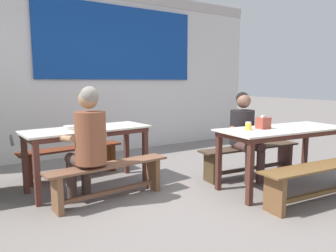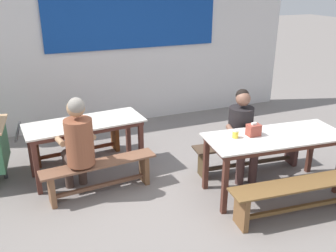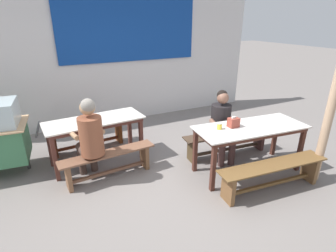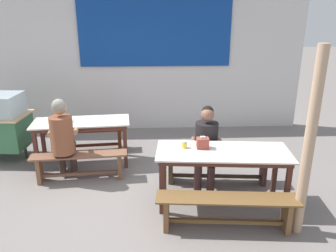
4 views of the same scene
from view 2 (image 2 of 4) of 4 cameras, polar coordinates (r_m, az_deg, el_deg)
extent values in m
plane|color=slate|center=(4.67, 1.15, -10.75)|extent=(40.00, 40.00, 0.00)
cube|color=silver|center=(6.70, -8.38, 12.09)|extent=(6.90, 0.12, 2.82)
cube|color=navy|center=(6.63, -5.41, 17.65)|extent=(3.07, 0.03, 1.34)
cube|color=silver|center=(4.98, -12.82, 0.49)|extent=(1.60, 0.75, 0.02)
cube|color=#562E26|center=(4.99, -12.78, 0.05)|extent=(1.51, 0.68, 0.06)
cube|color=#562E26|center=(5.53, -6.20, -1.45)|extent=(0.07, 0.07, 0.68)
cube|color=#562E26|center=(5.11, -4.19, -3.40)|extent=(0.07, 0.07, 0.68)
cube|color=#562E26|center=(5.26, -20.47, -4.08)|extent=(0.07, 0.07, 0.68)
cube|color=#562E26|center=(4.82, -19.67, -6.40)|extent=(0.07, 0.07, 0.68)
cube|color=silver|center=(4.62, 16.34, -1.53)|extent=(1.76, 0.83, 0.02)
cube|color=#4D2920|center=(4.64, 16.29, -1.98)|extent=(1.68, 0.77, 0.06)
cube|color=#4D2920|center=(5.42, 21.24, -3.41)|extent=(0.07, 0.07, 0.68)
cube|color=#4D2920|center=(4.68, 5.89, -5.98)|extent=(0.07, 0.07, 0.68)
cube|color=#4D2920|center=(4.23, 8.80, -9.33)|extent=(0.07, 0.07, 0.68)
cube|color=maroon|center=(5.62, -14.04, -0.87)|extent=(1.45, 0.41, 0.03)
cube|color=brown|center=(5.84, -8.21, -1.78)|extent=(0.08, 0.25, 0.40)
cube|color=brown|center=(5.62, -19.72, -3.89)|extent=(0.08, 0.25, 0.40)
cube|color=maroon|center=(5.74, -13.76, -3.73)|extent=(1.15, 0.15, 0.04)
cube|color=brown|center=(4.61, -10.63, -5.75)|extent=(1.45, 0.38, 0.03)
cube|color=brown|center=(4.88, -3.73, -6.57)|extent=(0.08, 0.22, 0.40)
cube|color=brown|center=(4.61, -17.62, -9.46)|extent=(0.08, 0.22, 0.40)
cube|color=brown|center=(4.76, -10.37, -9.07)|extent=(1.15, 0.15, 0.04)
cube|color=#453325|center=(5.20, 12.63, -2.62)|extent=(1.64, 0.42, 0.03)
cube|color=#4C2F2C|center=(5.63, 18.64, -3.67)|extent=(0.08, 0.24, 0.40)
cube|color=#4B3A23|center=(5.01, 5.45, -5.82)|extent=(0.08, 0.24, 0.40)
cube|color=#453325|center=(5.33, 12.36, -5.67)|extent=(1.34, 0.17, 0.04)
cube|color=brown|center=(4.35, 19.86, -8.46)|extent=(1.66, 0.45, 0.02)
cube|color=brown|center=(4.12, 11.34, -12.77)|extent=(0.08, 0.26, 0.40)
cube|color=brown|center=(4.51, 19.35, -11.89)|extent=(1.36, 0.17, 0.04)
cylinder|color=#333333|center=(5.45, -23.97, -6.36)|extent=(0.05, 0.05, 0.22)
cylinder|color=#3F3F3F|center=(5.20, -22.27, -0.77)|extent=(0.09, 0.68, 0.04)
cylinder|color=#4B3730|center=(4.95, -13.19, -6.51)|extent=(0.11, 0.11, 0.42)
cylinder|color=#4B3730|center=(4.91, -15.19, -6.96)|extent=(0.11, 0.11, 0.42)
cylinder|color=#4B3730|center=(4.70, -12.84, -4.52)|extent=(0.18, 0.37, 0.13)
cylinder|color=#4B3730|center=(4.65, -14.94, -4.98)|extent=(0.18, 0.37, 0.13)
cylinder|color=brown|center=(4.42, -13.57, -2.44)|extent=(0.33, 0.33, 0.56)
sphere|color=tan|center=(4.29, -14.13, 2.71)|extent=(0.21, 0.21, 0.21)
sphere|color=gray|center=(4.25, -14.05, 3.06)|extent=(0.19, 0.19, 0.19)
cylinder|color=tan|center=(4.63, -12.07, -1.33)|extent=(0.12, 0.31, 0.11)
cylinder|color=tan|center=(4.54, -16.46, -2.23)|extent=(0.11, 0.31, 0.10)
cylinder|color=#4B312F|center=(4.91, 11.13, -6.58)|extent=(0.11, 0.11, 0.42)
cylinder|color=#4B312F|center=(4.98, 13.07, -6.35)|extent=(0.11, 0.11, 0.42)
cylinder|color=#4B312F|center=(4.93, 10.68, -3.05)|extent=(0.20, 0.37, 0.13)
cylinder|color=#4B312F|center=(4.99, 12.61, -2.87)|extent=(0.20, 0.37, 0.13)
cylinder|color=black|center=(5.01, 11.18, 0.20)|extent=(0.33, 0.33, 0.48)
sphere|color=brown|center=(4.87, 11.58, 4.15)|extent=(0.19, 0.19, 0.19)
sphere|color=black|center=(4.88, 11.48, 4.64)|extent=(0.18, 0.18, 0.18)
cylinder|color=brown|center=(4.79, 9.89, -0.90)|extent=(0.13, 0.31, 0.11)
cylinder|color=brown|center=(4.93, 13.92, -0.58)|extent=(0.13, 0.31, 0.10)
cube|color=#984033|center=(4.52, 13.13, -0.61)|extent=(0.16, 0.12, 0.14)
cube|color=white|center=(4.49, 13.22, 0.35)|extent=(0.06, 0.04, 0.02)
cylinder|color=yellow|center=(4.42, 10.41, -1.31)|extent=(0.07, 0.07, 0.08)
cylinder|color=white|center=(4.40, 10.45, -0.72)|extent=(0.07, 0.07, 0.02)
cylinder|color=silver|center=(4.93, -15.34, 0.49)|extent=(0.16, 0.16, 0.05)
camera|label=1|loc=(1.53, -42.70, -35.87)|focal=33.75mm
camera|label=3|loc=(0.58, -20.11, -3.84)|focal=28.31mm
camera|label=4|loc=(1.91, 84.83, 0.25)|focal=35.33mm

